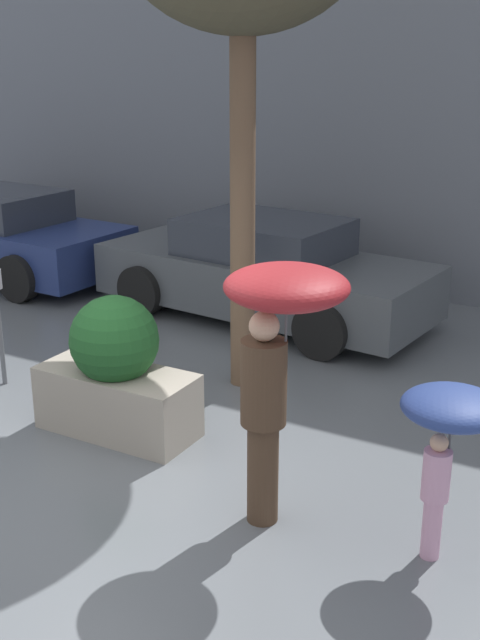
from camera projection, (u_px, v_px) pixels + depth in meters
ground_plane at (86, 488)px, 6.46m from camera, size 40.00×40.00×0.00m
building_facade at (383, 76)px, 10.85m from camera, size 18.00×0.30×6.00m
planter_box at (116, 372)px, 7.24m from camera, size 1.47×0.80×1.30m
person_adult at (278, 334)px, 5.56m from camera, size 0.87×0.87×1.97m
person_child at (449, 423)px, 5.30m from camera, size 0.69×0.69×1.24m
parked_car_near at (263, 272)px, 10.38m from camera, size 4.55×2.27×1.31m
parked_car_far at (1, 236)px, 12.36m from camera, size 4.17×2.09×1.31m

